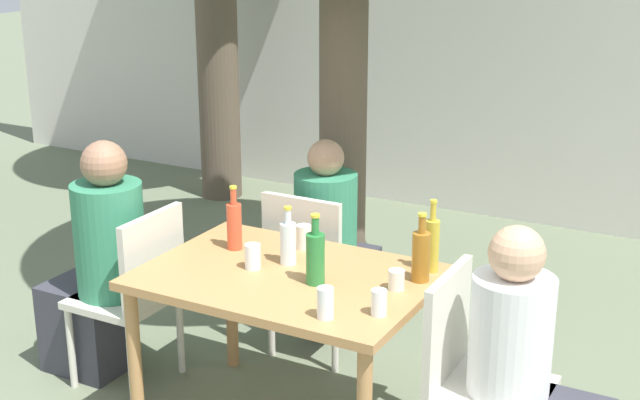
# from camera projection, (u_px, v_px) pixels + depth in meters

# --- Properties ---
(cafe_building_wall) EXTENTS (10.00, 0.08, 2.80)m
(cafe_building_wall) POSITION_uv_depth(u_px,v_px,m) (521.00, 36.00, 6.49)
(cafe_building_wall) COLOR beige
(cafe_building_wall) RESTS_ON ground_plane
(dining_table_front) EXTENTS (1.24, 0.88, 0.76)m
(dining_table_front) POSITION_uv_depth(u_px,v_px,m) (287.00, 293.00, 3.89)
(dining_table_front) COLOR #B27F4C
(dining_table_front) RESTS_ON ground_plane
(patio_chair_0) EXTENTS (0.44, 0.44, 0.91)m
(patio_chair_0) POSITION_uv_depth(u_px,v_px,m) (136.00, 288.00, 4.32)
(patio_chair_0) COLOR beige
(patio_chair_0) RESTS_ON ground_plane
(patio_chair_1) EXTENTS (0.44, 0.44, 0.91)m
(patio_chair_1) POSITION_uv_depth(u_px,v_px,m) (472.00, 369.00, 3.55)
(patio_chair_1) COLOR beige
(patio_chair_1) RESTS_ON ground_plane
(patio_chair_2) EXTENTS (0.44, 0.44, 0.91)m
(patio_chair_2) POSITION_uv_depth(u_px,v_px,m) (312.00, 264.00, 4.61)
(patio_chair_2) COLOR beige
(patio_chair_2) RESTS_ON ground_plane
(person_seated_0) EXTENTS (0.57, 0.34, 1.24)m
(person_seated_0) POSITION_uv_depth(u_px,v_px,m) (99.00, 272.00, 4.42)
(person_seated_0) COLOR #383842
(person_seated_0) RESTS_ON ground_plane
(person_seated_1) EXTENTS (0.56, 0.32, 1.15)m
(person_seated_1) POSITION_uv_depth(u_px,v_px,m) (532.00, 386.00, 3.44)
(person_seated_1) COLOR #383842
(person_seated_1) RESTS_ON ground_plane
(person_seated_2) EXTENTS (0.33, 0.57, 1.15)m
(person_seated_2) POSITION_uv_depth(u_px,v_px,m) (334.00, 251.00, 4.81)
(person_seated_2) COLOR #383842
(person_seated_2) RESTS_ON ground_plane
(soda_bottle_0) EXTENTS (0.07, 0.07, 0.31)m
(soda_bottle_0) POSITION_uv_depth(u_px,v_px,m) (234.00, 225.00, 4.11)
(soda_bottle_0) COLOR #DB4C2D
(soda_bottle_0) RESTS_ON dining_table_front
(oil_cruet_1) EXTENTS (0.06, 0.06, 0.33)m
(oil_cruet_1) POSITION_uv_depth(u_px,v_px,m) (432.00, 244.00, 3.85)
(oil_cruet_1) COLOR gold
(oil_cruet_1) RESTS_ON dining_table_front
(green_bottle_2) EXTENTS (0.08, 0.08, 0.31)m
(green_bottle_2) POSITION_uv_depth(u_px,v_px,m) (315.00, 257.00, 3.72)
(green_bottle_2) COLOR #287A38
(green_bottle_2) RESTS_ON dining_table_front
(amber_bottle_3) EXTENTS (0.08, 0.08, 0.30)m
(amber_bottle_3) POSITION_uv_depth(u_px,v_px,m) (421.00, 255.00, 3.75)
(amber_bottle_3) COLOR #9E661E
(amber_bottle_3) RESTS_ON dining_table_front
(water_bottle_4) EXTENTS (0.07, 0.07, 0.27)m
(water_bottle_4) POSITION_uv_depth(u_px,v_px,m) (288.00, 242.00, 3.94)
(water_bottle_4) COLOR silver
(water_bottle_4) RESTS_ON dining_table_front
(drinking_glass_0) EXTENTS (0.07, 0.07, 0.13)m
(drinking_glass_0) POSITION_uv_depth(u_px,v_px,m) (325.00, 303.00, 3.42)
(drinking_glass_0) COLOR white
(drinking_glass_0) RESTS_ON dining_table_front
(drinking_glass_1) EXTENTS (0.07, 0.07, 0.12)m
(drinking_glass_1) POSITION_uv_depth(u_px,v_px,m) (304.00, 237.00, 4.13)
(drinking_glass_1) COLOR silver
(drinking_glass_1) RESTS_ON dining_table_front
(drinking_glass_2) EXTENTS (0.07, 0.07, 0.11)m
(drinking_glass_2) POSITION_uv_depth(u_px,v_px,m) (253.00, 257.00, 3.90)
(drinking_glass_2) COLOR white
(drinking_glass_2) RESTS_ON dining_table_front
(drinking_glass_3) EXTENTS (0.06, 0.06, 0.10)m
(drinking_glass_3) POSITION_uv_depth(u_px,v_px,m) (379.00, 302.00, 3.45)
(drinking_glass_3) COLOR white
(drinking_glass_3) RESTS_ON dining_table_front
(drinking_glass_4) EXTENTS (0.07, 0.07, 0.08)m
(drinking_glass_4) POSITION_uv_depth(u_px,v_px,m) (396.00, 280.00, 3.69)
(drinking_glass_4) COLOR silver
(drinking_glass_4) RESTS_ON dining_table_front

